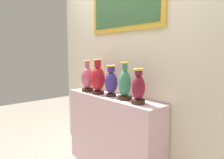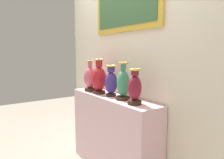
# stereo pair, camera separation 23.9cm
# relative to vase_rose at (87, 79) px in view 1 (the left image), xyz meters

# --- Properties ---
(display_shelf) EXTENTS (1.37, 0.33, 0.94)m
(display_shelf) POSITION_rel_vase_rose_xyz_m (0.44, 0.05, -0.64)
(display_shelf) COLOR beige
(display_shelf) RESTS_ON ground_plane
(back_wall) EXTENTS (2.70, 0.14, 2.85)m
(back_wall) POSITION_rel_vase_rose_xyz_m (0.44, 0.27, 0.35)
(back_wall) COLOR beige
(back_wall) RESTS_ON ground_plane
(vase_rose) EXTENTS (0.17, 0.17, 0.41)m
(vase_rose) POSITION_rel_vase_rose_xyz_m (0.00, 0.00, 0.00)
(vase_rose) COLOR #382319
(vase_rose) RESTS_ON display_shelf
(vase_crimson) EXTENTS (0.18, 0.18, 0.43)m
(vase_crimson) POSITION_rel_vase_rose_xyz_m (0.22, 0.00, 0.02)
(vase_crimson) COLOR #382319
(vase_crimson) RESTS_ON display_shelf
(vase_indigo) EXTENTS (0.15, 0.15, 0.36)m
(vase_indigo) POSITION_rel_vase_rose_xyz_m (0.44, 0.03, 0.00)
(vase_indigo) COLOR #382319
(vase_indigo) RESTS_ON display_shelf
(vase_jade) EXTENTS (0.16, 0.16, 0.41)m
(vase_jade) POSITION_rel_vase_rose_xyz_m (0.66, 0.04, 0.00)
(vase_jade) COLOR #382319
(vase_jade) RESTS_ON display_shelf
(vase_burgundy) EXTENTS (0.14, 0.14, 0.35)m
(vase_burgundy) POSITION_rel_vase_rose_xyz_m (0.89, 0.00, -0.01)
(vase_burgundy) COLOR #382319
(vase_burgundy) RESTS_ON display_shelf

